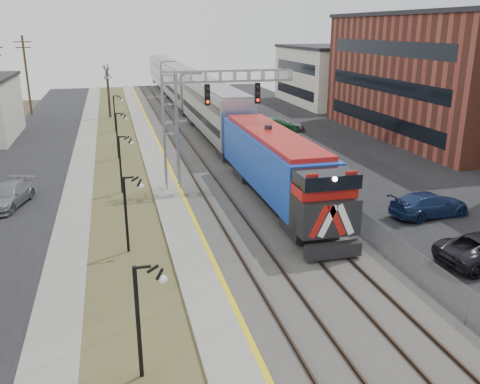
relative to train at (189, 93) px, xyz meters
name	(u,v)px	position (x,y,z in m)	size (l,w,h in m)	color
street_west	(22,173)	(-17.00, -23.67, -2.90)	(7.00, 120.00, 0.04)	black
sidewalk	(81,169)	(-12.50, -23.67, -2.88)	(2.00, 120.00, 0.08)	gray
grass_median	(120,167)	(-9.50, -23.67, -2.89)	(4.00, 120.00, 0.06)	#4D4E29
platform	(157,164)	(-6.50, -23.67, -2.80)	(2.00, 120.00, 0.24)	gray
ballast_bed	(216,160)	(-1.50, -23.67, -2.82)	(8.00, 120.00, 0.20)	#595651
parking_lot	(345,153)	(10.50, -23.67, -2.90)	(16.00, 120.00, 0.04)	black
platform_edge	(167,162)	(-5.62, -23.67, -2.67)	(0.24, 120.00, 0.01)	gold
track_near	(192,160)	(-3.50, -23.67, -2.64)	(1.58, 120.00, 0.15)	#2D2119
track_far	(233,157)	(0.00, -23.67, -2.64)	(1.58, 120.00, 0.15)	#2D2119
train	(189,93)	(0.00, 0.00, 0.00)	(3.00, 85.85, 5.33)	#1541B1
signal_gantry	(195,109)	(-4.28, -30.68, 2.67)	(9.00, 1.07, 8.15)	gray
lampposts	(126,214)	(-9.50, -40.39, -0.92)	(0.14, 62.14, 4.00)	black
fence	(263,150)	(2.70, -23.67, -2.12)	(0.04, 120.00, 1.60)	gray
bare_trees	(10,131)	(-18.16, -19.76, -0.22)	(12.30, 42.30, 5.95)	#382D23
car_lot_d	(429,205)	(8.31, -39.86, -2.19)	(2.04, 5.01, 1.45)	navy
car_lot_e	(286,145)	(5.31, -22.23, -2.20)	(1.69, 4.21, 1.43)	gray
car_lot_f	(275,126)	(7.25, -12.97, -2.17)	(1.59, 4.55, 1.50)	#0C3F1C
car_street_b	(8,196)	(-16.61, -31.70, -2.21)	(2.00, 4.91, 1.43)	gray
car_lot_g	(283,125)	(8.46, -12.31, -2.23)	(1.94, 4.77, 1.38)	slate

